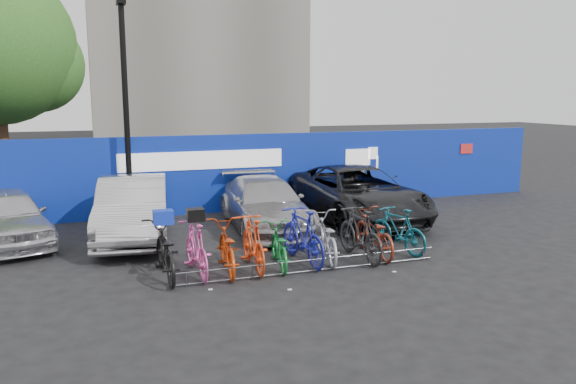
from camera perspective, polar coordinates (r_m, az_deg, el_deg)
name	(u,v)px	position (r m, az deg, el deg)	size (l,w,h in m)	color
ground	(303,264)	(12.18, 1.53, -7.37)	(100.00, 100.00, 0.00)	black
hoarding	(235,173)	(17.54, -5.42, 1.94)	(22.00, 0.18, 2.40)	#0B269C
tree	(1,49)	(21.14, -27.13, 12.78)	(5.40, 5.20, 7.80)	#382314
lamppost	(126,107)	(16.30, -16.15, 8.30)	(0.25, 0.50, 6.11)	black
bike_rack	(313,265)	(11.60, 2.60, -7.43)	(5.60, 0.03, 0.30)	#595B60
car_0	(7,217)	(15.16, -26.68, -2.30)	(1.63, 4.04, 1.38)	#BBBBC0
car_1	(133,209)	(14.64, -15.47, -1.64)	(1.65, 4.72, 1.56)	#B9B8BE
car_2	(265,204)	(15.24, -2.35, -1.21)	(1.92, 4.71, 1.37)	#A3A2A7
car_3	(357,194)	(16.34, 7.02, -0.18)	(2.59, 5.61, 1.56)	black
bike_0	(165,251)	(11.44, -12.42, -5.88)	(0.73, 2.10, 1.10)	black
bike_1	(196,248)	(11.49, -9.30, -5.65)	(0.53, 1.87, 1.12)	#F152AA
bike_2	(226,248)	(11.61, -6.27, -5.64)	(0.69, 1.97, 1.03)	#BB390C
bike_3	(253,243)	(11.70, -3.56, -5.23)	(0.53, 1.88, 1.13)	#EC4314
bike_4	(278,246)	(11.90, -0.97, -5.51)	(0.60, 1.73, 0.91)	#137A30
bike_5	(303,236)	(12.12, 1.51, -4.47)	(0.57, 2.02, 1.22)	#1B219F
bike_6	(326,237)	(12.39, 3.84, -4.59)	(0.69, 1.98, 1.04)	#A1A4A8
bike_7	(360,234)	(12.50, 7.33, -4.23)	(0.55, 1.93, 1.16)	#28282A
bike_8	(373,233)	(12.86, 8.66, -4.15)	(0.69, 1.97, 1.04)	maroon
bike_9	(398,230)	(13.22, 11.10, -3.80)	(0.50, 1.76, 1.05)	#115767
cargo_crate	(163,217)	(11.27, -12.55, -2.51)	(0.38, 0.29, 0.27)	#112BB0
cargo_topcase	(195,215)	(11.33, -9.40, -2.30)	(0.34, 0.30, 0.25)	black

